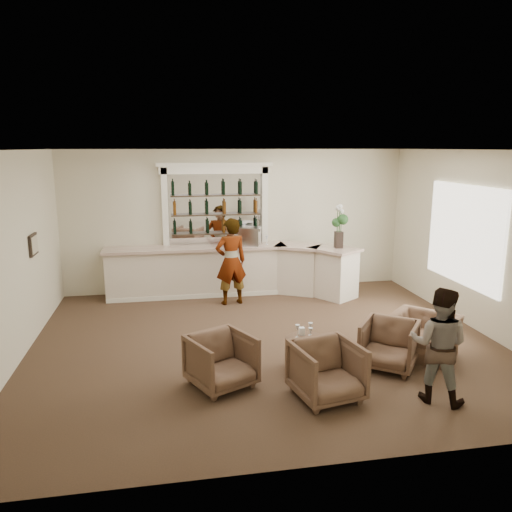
{
  "coord_description": "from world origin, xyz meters",
  "views": [
    {
      "loc": [
        -1.61,
        -8.04,
        3.34
      ],
      "look_at": [
        -0.01,
        0.9,
        1.36
      ],
      "focal_mm": 35.0,
      "sensor_mm": 36.0,
      "label": 1
    }
  ],
  "objects_px": {
    "armchair_left": "(221,361)",
    "armchair_right": "(389,345)",
    "flower_vase": "(339,224)",
    "espresso_machine": "(250,236)",
    "cocktail_table": "(305,353)",
    "guest": "(439,345)",
    "armchair_far": "(424,335)",
    "bar_counter": "(233,270)",
    "armchair_center": "(327,371)",
    "sommelier": "(231,262)"
  },
  "relations": [
    {
      "from": "armchair_center",
      "to": "armchair_far",
      "type": "xyz_separation_m",
      "value": [
        2.02,
        1.13,
        -0.06
      ]
    },
    {
      "from": "bar_counter",
      "to": "armchair_center",
      "type": "relative_size",
      "value": 6.62
    },
    {
      "from": "sommelier",
      "to": "flower_vase",
      "type": "xyz_separation_m",
      "value": [
        2.43,
        0.08,
        0.75
      ]
    },
    {
      "from": "guest",
      "to": "armchair_center",
      "type": "relative_size",
      "value": 1.82
    },
    {
      "from": "cocktail_table",
      "to": "flower_vase",
      "type": "xyz_separation_m",
      "value": [
        1.74,
        3.53,
        1.44
      ]
    },
    {
      "from": "armchair_left",
      "to": "espresso_machine",
      "type": "xyz_separation_m",
      "value": [
        1.17,
        4.53,
        0.97
      ]
    },
    {
      "from": "bar_counter",
      "to": "armchair_left",
      "type": "relative_size",
      "value": 6.82
    },
    {
      "from": "armchair_center",
      "to": "flower_vase",
      "type": "bearing_deg",
      "value": 57.46
    },
    {
      "from": "cocktail_table",
      "to": "armchair_left",
      "type": "relative_size",
      "value": 0.73
    },
    {
      "from": "armchair_left",
      "to": "armchair_right",
      "type": "height_order",
      "value": "armchair_left"
    },
    {
      "from": "sommelier",
      "to": "armchair_left",
      "type": "relative_size",
      "value": 2.25
    },
    {
      "from": "guest",
      "to": "sommelier",
      "type": "bearing_deg",
      "value": -27.45
    },
    {
      "from": "sommelier",
      "to": "armchair_left",
      "type": "bearing_deg",
      "value": 69.32
    },
    {
      "from": "bar_counter",
      "to": "flower_vase",
      "type": "distance_m",
      "value": 2.62
    },
    {
      "from": "armchair_left",
      "to": "sommelier",
      "type": "bearing_deg",
      "value": 54.48
    },
    {
      "from": "armchair_far",
      "to": "espresso_machine",
      "type": "distance_m",
      "value": 4.69
    },
    {
      "from": "armchair_left",
      "to": "flower_vase",
      "type": "distance_m",
      "value": 5.11
    },
    {
      "from": "bar_counter",
      "to": "espresso_machine",
      "type": "relative_size",
      "value": 12.05
    },
    {
      "from": "armchair_right",
      "to": "espresso_machine",
      "type": "xyz_separation_m",
      "value": [
        -1.44,
        4.37,
        0.98
      ]
    },
    {
      "from": "armchair_right",
      "to": "armchair_far",
      "type": "bearing_deg",
      "value": 61.94
    },
    {
      "from": "guest",
      "to": "armchair_far",
      "type": "relative_size",
      "value": 1.54
    },
    {
      "from": "armchair_right",
      "to": "flower_vase",
      "type": "relative_size",
      "value": 0.84
    },
    {
      "from": "armchair_center",
      "to": "armchair_far",
      "type": "height_order",
      "value": "armchair_center"
    },
    {
      "from": "bar_counter",
      "to": "espresso_machine",
      "type": "bearing_deg",
      "value": 7.89
    },
    {
      "from": "bar_counter",
      "to": "flower_vase",
      "type": "height_order",
      "value": "flower_vase"
    },
    {
      "from": "cocktail_table",
      "to": "guest",
      "type": "distance_m",
      "value": 2.0
    },
    {
      "from": "espresso_machine",
      "to": "flower_vase",
      "type": "height_order",
      "value": "flower_vase"
    },
    {
      "from": "guest",
      "to": "armchair_far",
      "type": "xyz_separation_m",
      "value": [
        0.59,
        1.43,
        -0.45
      ]
    },
    {
      "from": "espresso_machine",
      "to": "armchair_center",
      "type": "bearing_deg",
      "value": -67.58
    },
    {
      "from": "espresso_machine",
      "to": "armchair_far",
      "type": "bearing_deg",
      "value": -40.77
    },
    {
      "from": "bar_counter",
      "to": "sommelier",
      "type": "relative_size",
      "value": 3.04
    },
    {
      "from": "armchair_right",
      "to": "cocktail_table",
      "type": "bearing_deg",
      "value": -150.92
    },
    {
      "from": "flower_vase",
      "to": "espresso_machine",
      "type": "bearing_deg",
      "value": 160.82
    },
    {
      "from": "cocktail_table",
      "to": "espresso_machine",
      "type": "relative_size",
      "value": 1.29
    },
    {
      "from": "bar_counter",
      "to": "armchair_far",
      "type": "distance_m",
      "value": 4.74
    },
    {
      "from": "cocktail_table",
      "to": "armchair_far",
      "type": "distance_m",
      "value": 2.07
    },
    {
      "from": "armchair_far",
      "to": "armchair_center",
      "type": "bearing_deg",
      "value": -105.0
    },
    {
      "from": "armchair_left",
      "to": "guest",
      "type": "bearing_deg",
      "value": -44.0
    },
    {
      "from": "cocktail_table",
      "to": "armchair_center",
      "type": "relative_size",
      "value": 0.71
    },
    {
      "from": "sommelier",
      "to": "armchair_far",
      "type": "height_order",
      "value": "sommelier"
    },
    {
      "from": "armchair_center",
      "to": "espresso_machine",
      "type": "relative_size",
      "value": 1.82
    },
    {
      "from": "armchair_far",
      "to": "sommelier",
      "type": "bearing_deg",
      "value": 175.91
    },
    {
      "from": "cocktail_table",
      "to": "sommelier",
      "type": "height_order",
      "value": "sommelier"
    },
    {
      "from": "bar_counter",
      "to": "cocktail_table",
      "type": "relative_size",
      "value": 9.32
    },
    {
      "from": "sommelier",
      "to": "flower_vase",
      "type": "bearing_deg",
      "value": 170.57
    },
    {
      "from": "bar_counter",
      "to": "guest",
      "type": "xyz_separation_m",
      "value": [
        2.02,
        -5.38,
        0.21
      ]
    },
    {
      "from": "guest",
      "to": "espresso_machine",
      "type": "distance_m",
      "value": 5.7
    },
    {
      "from": "sommelier",
      "to": "espresso_machine",
      "type": "relative_size",
      "value": 3.97
    },
    {
      "from": "espresso_machine",
      "to": "flower_vase",
      "type": "xyz_separation_m",
      "value": [
        1.9,
        -0.66,
        0.34
      ]
    },
    {
      "from": "armchair_right",
      "to": "flower_vase",
      "type": "xyz_separation_m",
      "value": [
        0.46,
        3.71,
        1.32
      ]
    }
  ]
}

